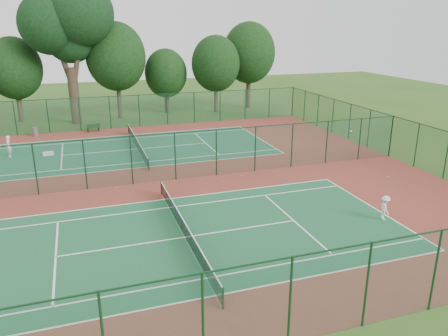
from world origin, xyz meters
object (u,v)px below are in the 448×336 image
(player_near, at_px, (385,208))
(bench, at_px, (93,128))
(big_tree, at_px, (67,23))
(trash_bin, at_px, (36,132))
(player_far, at_px, (8,146))
(kit_bag, at_px, (48,154))

(player_near, height_order, bench, player_near)
(player_near, bearing_deg, big_tree, 42.63)
(trash_bin, bearing_deg, big_tree, 52.19)
(player_far, xyz_separation_m, trash_bin, (1.58, 7.01, -0.45))
(player_far, bearing_deg, trash_bin, 150.59)
(bench, xyz_separation_m, big_tree, (-1.47, 5.18, 10.36))
(big_tree, bearing_deg, player_near, -63.64)
(bench, bearing_deg, kit_bag, -136.30)
(player_far, xyz_separation_m, big_tree, (5.69, 12.30, 9.88))
(player_near, height_order, big_tree, big_tree)
(player_far, distance_m, trash_bin, 7.20)
(player_far, height_order, bench, player_far)
(kit_bag, bearing_deg, player_near, -53.08)
(player_near, relative_size, bench, 1.01)
(kit_bag, relative_size, big_tree, 0.06)
(trash_bin, height_order, bench, trash_bin)
(player_near, xyz_separation_m, player_far, (-21.94, 20.49, 0.19))
(trash_bin, xyz_separation_m, bench, (5.58, 0.11, -0.03))
(player_near, xyz_separation_m, big_tree, (-16.25, 32.80, 10.07))
(player_near, distance_m, player_far, 30.03)
(player_far, height_order, big_tree, big_tree)
(player_near, relative_size, trash_bin, 1.56)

